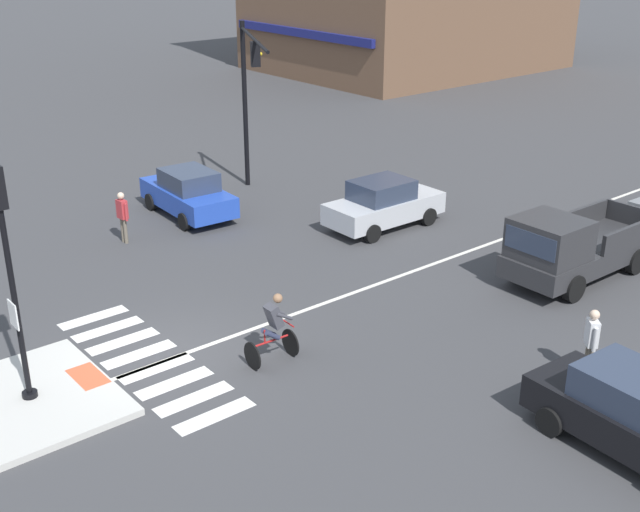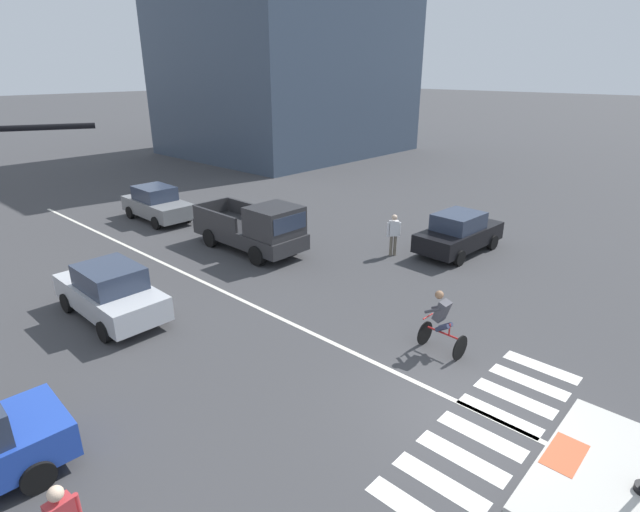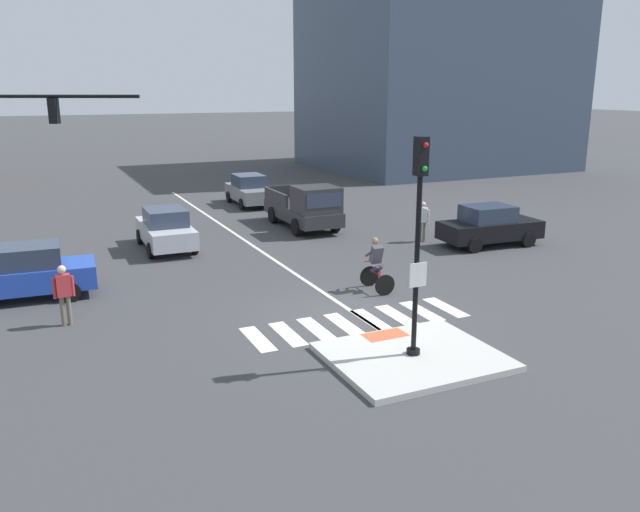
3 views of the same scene
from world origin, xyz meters
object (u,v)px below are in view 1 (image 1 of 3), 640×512
at_px(pickup_truck_charcoal_eastbound_far, 572,248).
at_px(pedestrian_at_curb_left, 122,213).
at_px(traffic_light_mast, 249,83).
at_px(car_blue_cross_left, 188,193).
at_px(car_silver_westbound_far, 384,204).
at_px(pedestrian_waiting_far_side, 591,338).
at_px(car_black_cross_right, 634,414).
at_px(signal_pole, 9,265).
at_px(cyclist, 274,327).

bearing_deg(pickup_truck_charcoal_eastbound_far, pedestrian_at_curb_left, -141.81).
bearing_deg(traffic_light_mast, car_blue_cross_left, -81.11).
bearing_deg(traffic_light_mast, car_silver_westbound_far, 14.24).
bearing_deg(pedestrian_waiting_far_side, car_silver_westbound_far, 162.25).
bearing_deg(car_silver_westbound_far, pedestrian_at_curb_left, -119.69).
relative_size(car_silver_westbound_far, pedestrian_at_curb_left, 2.47).
distance_m(traffic_light_mast, pedestrian_waiting_far_side, 15.91).
distance_m(car_blue_cross_left, car_black_cross_right, 17.10).
height_order(pedestrian_at_curb_left, pedestrian_waiting_far_side, same).
bearing_deg(traffic_light_mast, signal_pole, -53.68).
relative_size(traffic_light_mast, pickup_truck_charcoal_eastbound_far, 1.21).
bearing_deg(pedestrian_waiting_far_side, pedestrian_at_curb_left, -163.53).
height_order(signal_pole, pedestrian_at_curb_left, signal_pole).
bearing_deg(car_black_cross_right, pedestrian_at_curb_left, -171.35).
height_order(cyclist, pedestrian_waiting_far_side, cyclist).
distance_m(signal_pole, car_silver_westbound_far, 13.70).
relative_size(signal_pole, pickup_truck_charcoal_eastbound_far, 0.98).
height_order(traffic_light_mast, pedestrian_waiting_far_side, traffic_light_mast).
bearing_deg(signal_pole, pedestrian_waiting_far_side, 55.49).
distance_m(car_blue_cross_left, car_silver_westbound_far, 6.76).
height_order(signal_pole, cyclist, signal_pole).
xyz_separation_m(traffic_light_mast, pedestrian_at_curb_left, (1.41, -5.91, -3.18)).
height_order(traffic_light_mast, car_silver_westbound_far, traffic_light_mast).
height_order(signal_pole, car_silver_westbound_far, signal_pole).
distance_m(cyclist, pedestrian_at_curb_left, 9.11).
bearing_deg(signal_pole, cyclist, 69.74).
bearing_deg(car_silver_westbound_far, pickup_truck_charcoal_eastbound_far, 9.38).
relative_size(traffic_light_mast, car_silver_westbound_far, 1.50).
distance_m(traffic_light_mast, cyclist, 12.87).
bearing_deg(car_silver_westbound_far, car_black_cross_right, -22.18).
relative_size(car_black_cross_right, pedestrian_at_curb_left, 2.51).
bearing_deg(pedestrian_at_curb_left, pickup_truck_charcoal_eastbound_far, 38.19).
distance_m(car_black_cross_right, cyclist, 7.78).
bearing_deg(signal_pole, traffic_light_mast, 126.32).
height_order(pickup_truck_charcoal_eastbound_far, pedestrian_at_curb_left, pickup_truck_charcoal_eastbound_far).
xyz_separation_m(car_blue_cross_left, car_silver_westbound_far, (5.12, 4.41, 0.00)).
xyz_separation_m(signal_pole, pickup_truck_charcoal_eastbound_far, (3.47, 14.23, -2.19)).
bearing_deg(pickup_truck_charcoal_eastbound_far, car_black_cross_right, -47.49).
relative_size(signal_pole, pedestrian_waiting_far_side, 3.01).
bearing_deg(cyclist, traffic_light_mast, 147.40).
bearing_deg(pickup_truck_charcoal_eastbound_far, cyclist, -99.97).
xyz_separation_m(signal_pole, car_silver_westbound_far, (-3.04, 13.15, -2.36)).
relative_size(pickup_truck_charcoal_eastbound_far, cyclist, 3.05).
relative_size(car_blue_cross_left, cyclist, 2.49).
distance_m(car_blue_cross_left, pedestrian_waiting_far_side, 15.08).
bearing_deg(pedestrian_waiting_far_side, signal_pole, -124.51).
distance_m(signal_pole, car_blue_cross_left, 12.19).
relative_size(pedestrian_at_curb_left, pedestrian_waiting_far_side, 1.00).
xyz_separation_m(pickup_truck_charcoal_eastbound_far, pedestrian_waiting_far_side, (3.39, -4.24, 0.00)).
xyz_separation_m(car_blue_cross_left, pickup_truck_charcoal_eastbound_far, (11.63, 5.48, 0.17)).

